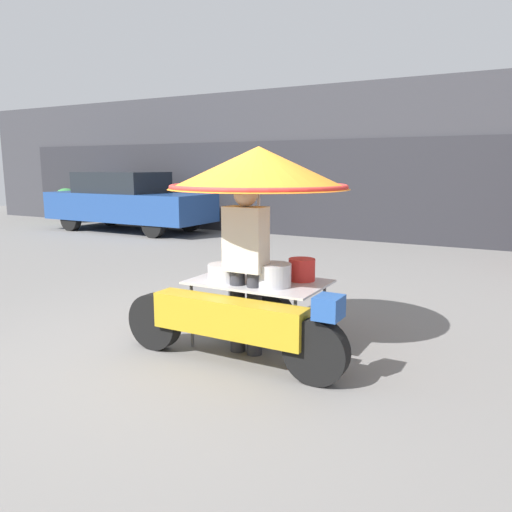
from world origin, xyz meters
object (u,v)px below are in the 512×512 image
Objects in this scene: vendor_motorcycle_cart at (256,198)px; parked_car at (128,201)px; vendor_person at (246,260)px; potted_plant at (67,202)px.

vendor_motorcycle_cart reaches higher than parked_car.
vendor_person is 0.34× the size of parked_car.
parked_car is (-7.34, 6.13, -0.64)m from vendor_motorcycle_cart.
vendor_motorcycle_cart reaches higher than vendor_person.
parked_car is (-7.33, 6.29, -0.08)m from vendor_person.
vendor_person is at bearing -40.64° from parked_car.
parked_car is 3.20m from potted_plant.
parked_car reaches higher than potted_plant.
vendor_person is 9.65m from parked_car.
vendor_motorcycle_cart is at bearing 84.36° from vendor_person.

